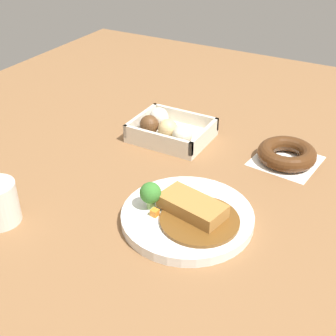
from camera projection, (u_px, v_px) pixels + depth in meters
name	position (u px, v px, depth m)	size (l,w,h in m)	color
ground_plane	(196.00, 183.00, 0.91)	(1.60, 1.60, 0.00)	brown
curry_plate	(187.00, 214.00, 0.80)	(0.23, 0.23, 0.07)	white
donut_box	(168.00, 130.00, 1.05)	(0.17, 0.14, 0.06)	beige
chocolate_ring_donut	(287.00, 154.00, 0.97)	(0.14, 0.14, 0.03)	white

